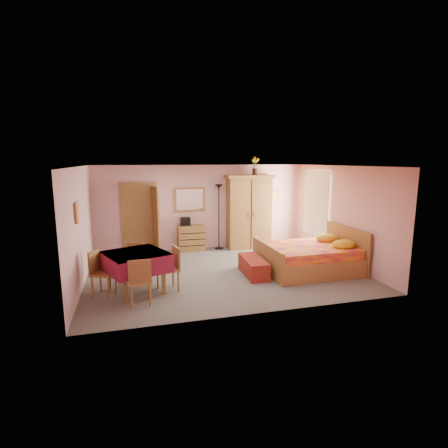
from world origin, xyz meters
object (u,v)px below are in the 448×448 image
object	(u,v)px
bench	(253,267)
dining_table	(136,272)
wall_mirror	(190,200)
wardrobe	(248,212)
chair_south	(140,281)
chair_north	(134,263)
sunflower_vase	(255,166)
chest_of_drawers	(191,238)
stereo	(185,221)
floor_lamp	(219,217)
chair_east	(168,269)
bed	(308,250)
chair_west	(104,273)

from	to	relation	value
bench	dining_table	distance (m)	2.79
wall_mirror	wardrobe	bearing A→B (deg)	-11.71
chair_south	chair_north	world-z (taller)	chair_south
wall_mirror	wardrobe	world-z (taller)	wardrobe
bench	chair_north	xyz separation A→B (m)	(-2.80, 0.33, 0.23)
chair_south	sunflower_vase	bearing A→B (deg)	44.04
chest_of_drawers	dining_table	xyz separation A→B (m)	(-1.72, -3.13, 0.04)
stereo	floor_lamp	xyz separation A→B (m)	(1.03, -0.08, 0.11)
chair_north	chair_east	size ratio (longest dim) A/B	0.92
dining_table	chair_north	distance (m)	0.75
chair_east	sunflower_vase	bearing A→B (deg)	-55.94
sunflower_vase	floor_lamp	bearing A→B (deg)	177.12
chest_of_drawers	chair_south	bearing A→B (deg)	-113.33
wardrobe	bed	distance (m)	2.81
wall_mirror	dining_table	xyz separation A→B (m)	(-1.72, -3.34, -1.12)
floor_lamp	dining_table	world-z (taller)	floor_lamp
chair_north	chair_east	bearing A→B (deg)	149.73
floor_lamp	wardrobe	size ratio (longest dim) A/B	0.88
chest_of_drawers	wardrobe	bearing A→B (deg)	-3.09
wall_mirror	bench	xyz separation A→B (m)	(1.03, -2.93, -1.35)
floor_lamp	sunflower_vase	xyz separation A→B (m)	(1.14, -0.06, 1.56)
sunflower_vase	chair_east	size ratio (longest dim) A/B	0.59
bench	floor_lamp	bearing A→B (deg)	93.52
floor_lamp	chair_east	xyz separation A→B (m)	(-1.94, -3.16, -0.54)
stereo	wardrobe	world-z (taller)	wardrobe
sunflower_vase	bench	distance (m)	3.67
chair_north	chair_east	world-z (taller)	chair_east
sunflower_vase	chair_north	world-z (taller)	sunflower_vase
dining_table	chair_east	world-z (taller)	chair_east
floor_lamp	sunflower_vase	distance (m)	1.93
stereo	sunflower_vase	size ratio (longest dim) A/B	0.50
dining_table	chair_south	xyz separation A→B (m)	(0.05, -0.65, 0.04)
stereo	chair_north	xyz separation A→B (m)	(-1.60, -2.44, -0.48)
chair_south	chair_north	bearing A→B (deg)	92.70
chair_east	wardrobe	bearing A→B (deg)	-54.29
stereo	sunflower_vase	bearing A→B (deg)	-3.62
bed	chair_west	xyz separation A→B (m)	(-4.82, -0.33, -0.06)
chair_west	chair_east	world-z (taller)	chair_east
wardrobe	chair_east	world-z (taller)	wardrobe
wardrobe	chair_south	size ratio (longest dim) A/B	2.46
chair_south	chair_west	size ratio (longest dim) A/B	1.00
bed	floor_lamp	bearing A→B (deg)	119.60
wall_mirror	chair_west	xyz separation A→B (m)	(-2.37, -3.32, -1.08)
wall_mirror	floor_lamp	bearing A→B (deg)	-16.99
stereo	chair_west	xyz separation A→B (m)	(-2.20, -3.17, -0.44)
chair_north	chest_of_drawers	bearing A→B (deg)	-107.24
dining_table	wardrobe	bearing A→B (deg)	40.57
chair_west	wall_mirror	bearing A→B (deg)	167.32
floor_lamp	chair_west	size ratio (longest dim) A/B	2.16
dining_table	chair_north	world-z (taller)	chair_north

